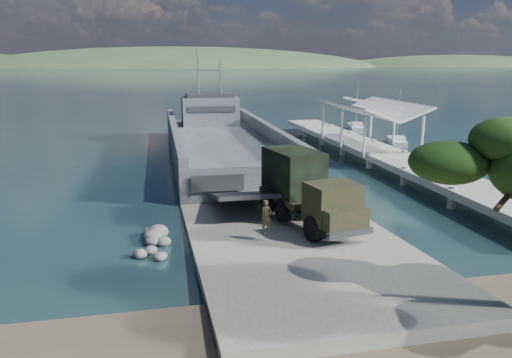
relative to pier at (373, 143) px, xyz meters
name	(u,v)px	position (x,y,z in m)	size (l,w,h in m)	color
ground	(292,245)	(-13.00, -18.77, -1.60)	(1400.00, 1400.00, 0.00)	#1A393F
boat_ramp	(298,248)	(-13.00, -19.77, -1.35)	(10.00, 18.00, 0.50)	gray
shoreline_rocks	(166,251)	(-19.20, -18.27, -1.60)	(3.20, 5.60, 0.90)	#5B5C59
distant_headlands	(197,67)	(37.00, 541.23, -1.60)	(1000.00, 240.00, 48.00)	#334E31
pier	(373,143)	(0.00, 0.00, 0.00)	(6.40, 44.00, 6.10)	#97988F
landing_craft	(222,148)	(-13.09, 4.40, -0.71)	(9.89, 36.82, 10.88)	#454B51
military_truck	(305,188)	(-11.72, -16.69, 0.72)	(3.89, 8.19, 3.66)	black
soldier	(266,224)	(-14.43, -19.11, -0.29)	(0.59, 0.39, 1.61)	#1D2F1A
sailboat_near	(397,142)	(6.45, 7.73, -1.29)	(2.81, 5.03, 5.88)	white
sailboat_far	(356,128)	(6.45, 18.85, -1.25)	(3.05, 5.64, 6.60)	white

